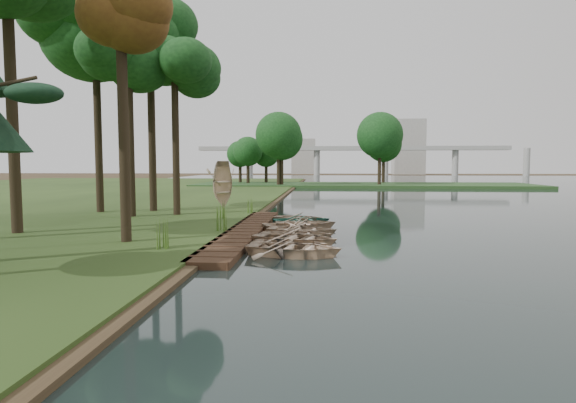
# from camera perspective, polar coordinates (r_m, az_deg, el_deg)

# --- Properties ---
(ground) EXTENTS (300.00, 300.00, 0.00)m
(ground) POSITION_cam_1_polar(r_m,az_deg,el_deg) (23.07, -1.13, -4.01)
(ground) COLOR #3D2F1D
(boardwalk) EXTENTS (1.60, 16.00, 0.30)m
(boardwalk) POSITION_cam_1_polar(r_m,az_deg,el_deg) (23.25, -5.06, -3.59)
(boardwalk) COLOR #372315
(boardwalk) RESTS_ON ground
(peninsula) EXTENTS (50.00, 14.00, 0.45)m
(peninsula) POSITION_cam_1_polar(r_m,az_deg,el_deg) (73.02, 8.88, 1.92)
(peninsula) COLOR #26461F
(peninsula) RESTS_ON ground
(far_trees) EXTENTS (45.60, 5.60, 8.80)m
(far_trees) POSITION_cam_1_polar(r_m,az_deg,el_deg) (72.82, 6.31, 6.82)
(far_trees) COLOR black
(far_trees) RESTS_ON peninsula
(bridge) EXTENTS (95.90, 4.00, 8.60)m
(bridge) POSITION_cam_1_polar(r_m,az_deg,el_deg) (143.12, 8.40, 5.89)
(bridge) COLOR #A5A5A0
(bridge) RESTS_ON ground
(building_a) EXTENTS (10.00, 8.00, 18.00)m
(building_a) POSITION_cam_1_polar(r_m,az_deg,el_deg) (165.17, 14.08, 6.28)
(building_a) COLOR #A5A5A0
(building_a) RESTS_ON ground
(building_b) EXTENTS (8.00, 8.00, 12.00)m
(building_b) POSITION_cam_1_polar(r_m,az_deg,el_deg) (167.89, 1.86, 5.35)
(building_b) COLOR #A5A5A0
(building_b) RESTS_ON ground
(rowboat_0) EXTENTS (3.95, 3.16, 0.73)m
(rowboat_0) POSITION_cam_1_polar(r_m,az_deg,el_deg) (17.57, 0.72, -5.32)
(rowboat_0) COLOR beige
(rowboat_0) RESTS_ON water
(rowboat_1) EXTENTS (3.23, 2.49, 0.62)m
(rowboat_1) POSITION_cam_1_polar(r_m,az_deg,el_deg) (18.84, 0.15, -4.82)
(rowboat_1) COLOR beige
(rowboat_1) RESTS_ON water
(rowboat_2) EXTENTS (4.22, 3.56, 0.75)m
(rowboat_2) POSITION_cam_1_polar(r_m,az_deg,el_deg) (19.82, 0.85, -4.17)
(rowboat_2) COLOR beige
(rowboat_2) RESTS_ON water
(rowboat_3) EXTENTS (3.23, 2.36, 0.65)m
(rowboat_3) POSITION_cam_1_polar(r_m,az_deg,el_deg) (21.16, 0.99, -3.75)
(rowboat_3) COLOR beige
(rowboat_3) RESTS_ON water
(rowboat_4) EXTENTS (3.52, 2.70, 0.68)m
(rowboat_4) POSITION_cam_1_polar(r_m,az_deg,el_deg) (22.54, 1.68, -3.21)
(rowboat_4) COLOR beige
(rowboat_4) RESTS_ON water
(rowboat_5) EXTENTS (4.12, 3.53, 0.72)m
(rowboat_5) POSITION_cam_1_polar(r_m,az_deg,el_deg) (24.18, 1.10, -2.64)
(rowboat_5) COLOR beige
(rowboat_5) RESTS_ON water
(rowboat_6) EXTENTS (3.57, 2.84, 0.66)m
(rowboat_6) POSITION_cam_1_polar(r_m,az_deg,el_deg) (25.09, 2.14, -2.45)
(rowboat_6) COLOR beige
(rowboat_6) RESTS_ON water
(rowboat_7) EXTENTS (3.69, 3.07, 0.66)m
(rowboat_7) POSITION_cam_1_polar(r_m,az_deg,el_deg) (26.44, 1.68, -2.09)
(rowboat_7) COLOR #30856D
(rowboat_7) RESTS_ON water
(rowboat_8) EXTENTS (3.52, 2.92, 0.63)m
(rowboat_8) POSITION_cam_1_polar(r_m,az_deg,el_deg) (27.66, 1.40, -1.83)
(rowboat_8) COLOR beige
(rowboat_8) RESTS_ON water
(stored_rowboat) EXTENTS (4.03, 3.98, 0.69)m
(stored_rowboat) POSITION_cam_1_polar(r_m,az_deg,el_deg) (33.73, -7.76, -0.26)
(stored_rowboat) COLOR beige
(stored_rowboat) RESTS_ON bank
(tree_2) EXTENTS (3.48, 3.48, 10.13)m
(tree_2) POSITION_cam_1_polar(r_m,az_deg,el_deg) (20.90, -19.21, 19.15)
(tree_2) COLOR black
(tree_2) RESTS_ON bank
(tree_3) EXTENTS (4.24, 4.24, 11.35)m
(tree_3) POSITION_cam_1_polar(r_m,az_deg,el_deg) (30.55, -18.41, 16.19)
(tree_3) COLOR black
(tree_3) RESTS_ON bank
(tree_4) EXTENTS (4.12, 4.12, 10.93)m
(tree_4) POSITION_cam_1_polar(r_m,az_deg,el_deg) (30.77, -13.32, 15.52)
(tree_4) COLOR black
(tree_4) RESTS_ON bank
(tree_5) EXTENTS (6.15, 6.15, 14.16)m
(tree_5) POSITION_cam_1_polar(r_m,az_deg,el_deg) (34.44, -21.90, 18.22)
(tree_5) COLOR black
(tree_5) RESTS_ON bank
(tree_6) EXTENTS (4.67, 4.67, 13.95)m
(tree_6) POSITION_cam_1_polar(r_m,az_deg,el_deg) (34.20, -16.08, 19.00)
(tree_6) COLOR black
(tree_6) RESTS_ON bank
(reeds_0) EXTENTS (0.60, 0.60, 1.13)m
(reeds_0) POSITION_cam_1_polar(r_m,az_deg,el_deg) (18.27, -14.66, -3.65)
(reeds_0) COLOR #3F661E
(reeds_0) RESTS_ON bank
(reeds_1) EXTENTS (0.60, 0.60, 1.11)m
(reeds_1) POSITION_cam_1_polar(r_m,az_deg,el_deg) (22.56, -7.92, -2.05)
(reeds_1) COLOR #3F661E
(reeds_1) RESTS_ON bank
(reeds_2) EXTENTS (0.60, 0.60, 0.98)m
(reeds_2) POSITION_cam_1_polar(r_m,az_deg,el_deg) (27.51, -8.00, -1.02)
(reeds_2) COLOR #3F661E
(reeds_2) RESTS_ON bank
(reeds_3) EXTENTS (0.60, 0.60, 0.96)m
(reeds_3) POSITION_cam_1_polar(r_m,az_deg,el_deg) (30.64, -4.66, -0.46)
(reeds_3) COLOR #3F661E
(reeds_3) RESTS_ON bank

